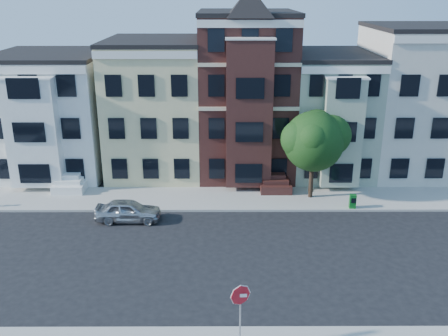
{
  "coord_description": "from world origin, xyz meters",
  "views": [
    {
      "loc": [
        -1.84,
        -23.81,
        13.78
      ],
      "look_at": [
        -1.75,
        2.84,
        4.2
      ],
      "focal_mm": 40.0,
      "sensor_mm": 36.0,
      "label": 1
    }
  ],
  "objects_px": {
    "street_tree": "(313,145)",
    "parked_car": "(128,211)",
    "stop_sign": "(240,312)",
    "newspaper_box": "(353,201)"
  },
  "relations": [
    {
      "from": "street_tree",
      "to": "stop_sign",
      "type": "height_order",
      "value": "street_tree"
    },
    {
      "from": "parked_car",
      "to": "newspaper_box",
      "type": "distance_m",
      "value": 14.59
    },
    {
      "from": "parked_car",
      "to": "stop_sign",
      "type": "xyz_separation_m",
      "value": [
        6.62,
        -11.94,
        1.06
      ]
    },
    {
      "from": "street_tree",
      "to": "parked_car",
      "type": "relative_size",
      "value": 1.83
    },
    {
      "from": "street_tree",
      "to": "newspaper_box",
      "type": "relative_size",
      "value": 8.1
    },
    {
      "from": "parked_car",
      "to": "newspaper_box",
      "type": "bearing_deg",
      "value": -83.52
    },
    {
      "from": "parked_car",
      "to": "stop_sign",
      "type": "height_order",
      "value": "stop_sign"
    },
    {
      "from": "street_tree",
      "to": "parked_car",
      "type": "xyz_separation_m",
      "value": [
        -12.04,
        -3.47,
        -3.2
      ]
    },
    {
      "from": "street_tree",
      "to": "parked_car",
      "type": "distance_m",
      "value": 12.93
    },
    {
      "from": "parked_car",
      "to": "stop_sign",
      "type": "distance_m",
      "value": 13.69
    }
  ]
}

